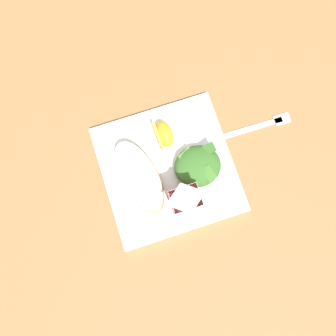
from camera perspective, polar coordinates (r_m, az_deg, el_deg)
The scene contains 7 objects.
ground at distance 0.71m, azimuth 0.00°, elevation -0.34°, with size 3.00×3.00×0.00m, color olive.
white_plate at distance 0.70m, azimuth 0.00°, elevation -0.24°, with size 0.28×0.28×0.02m, color white.
cheesy_pizza_bread at distance 0.68m, azimuth -5.08°, elevation -1.87°, with size 0.11×0.18×0.04m.
green_salad_pile at distance 0.68m, azimuth 5.31°, elevation 0.33°, with size 0.10×0.09×0.04m.
milk_carton at distance 0.63m, azimuth 3.03°, elevation -5.58°, with size 0.06×0.04×0.11m.
orange_wedge_front at distance 0.69m, azimuth -0.78°, elevation 6.04°, with size 0.04×0.06×0.04m.
metal_fork at distance 0.76m, azimuth 15.63°, elevation 7.14°, with size 0.19×0.02×0.01m.
Camera 1 is at (0.04, 0.11, 0.70)m, focal length 34.24 mm.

